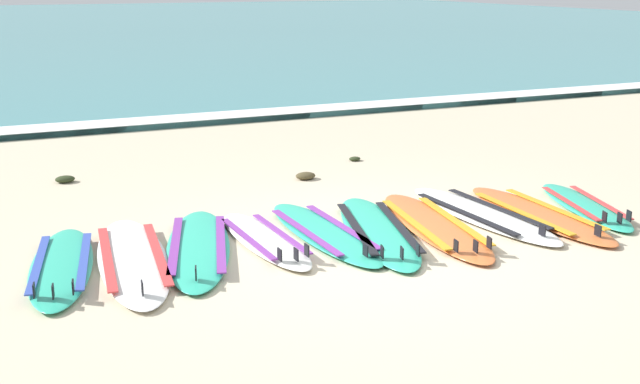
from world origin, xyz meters
TOP-DOWN VIEW (x-y plane):
  - ground_plane at (0.00, 0.00)m, footprint 80.00×80.00m
  - sea at (0.00, 36.77)m, footprint 80.00×60.00m
  - wave_foam_strip at (0.00, 7.15)m, footprint 80.00×0.75m
  - surfboard_0 at (-2.80, 0.56)m, footprint 0.91×2.21m
  - surfboard_1 at (-2.19, 0.48)m, footprint 0.89×2.53m
  - surfboard_2 at (-1.56, 0.55)m, footprint 1.24×2.44m
  - surfboard_3 at (-0.91, 0.50)m, footprint 0.55×1.95m
  - surfboard_4 at (-0.29, 0.48)m, footprint 0.61×2.26m
  - surfboard_5 at (0.23, 0.32)m, footprint 1.20×2.49m
  - surfboard_6 at (0.84, 0.23)m, footprint 0.97×2.50m
  - surfboard_7 at (1.52, 0.37)m, footprint 0.73×2.44m
  - surfboard_8 at (2.08, 0.12)m, footprint 0.65×2.38m
  - surfboard_9 at (2.76, 0.16)m, footprint 0.99×2.00m
  - seaweed_clump_near_shoreline at (-2.40, 3.73)m, footprint 0.24×0.19m
  - seaweed_clump_mid_sand at (1.47, 3.34)m, footprint 0.17×0.13m
  - seaweed_clump_by_the_boards at (0.43, 2.66)m, footprint 0.26×0.21m

SIDE VIEW (x-z plane):
  - ground_plane at x=0.00m, z-range 0.00..0.00m
  - seaweed_clump_mid_sand at x=1.47m, z-range 0.00..0.06m
  - surfboard_1 at x=-2.19m, z-range -0.05..0.13m
  - surfboard_7 at x=1.52m, z-range -0.05..0.13m
  - surfboard_2 at x=-1.56m, z-range -0.05..0.13m
  - surfboard_8 at x=2.08m, z-range -0.05..0.13m
  - surfboard_4 at x=-0.29m, z-range -0.05..0.13m
  - surfboard_6 at x=0.84m, z-range -0.05..0.13m
  - surfboard_5 at x=0.23m, z-range -0.05..0.13m
  - surfboard_0 at x=-2.80m, z-range -0.05..0.13m
  - surfboard_9 at x=2.76m, z-range -0.05..0.13m
  - surfboard_3 at x=-0.91m, z-range -0.05..0.13m
  - seaweed_clump_near_shoreline at x=-2.40m, z-range 0.00..0.08m
  - seaweed_clump_by_the_boards at x=0.43m, z-range 0.00..0.09m
  - sea at x=0.00m, z-range 0.00..0.10m
  - wave_foam_strip at x=0.00m, z-range 0.00..0.11m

